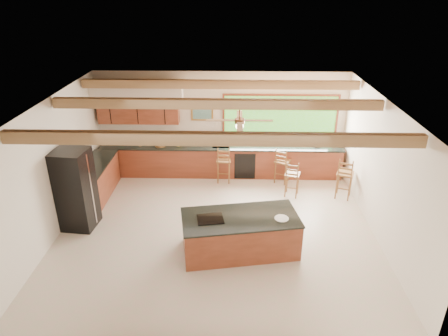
{
  "coord_description": "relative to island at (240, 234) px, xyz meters",
  "views": [
    {
      "loc": [
        0.38,
        -7.85,
        5.25
      ],
      "look_at": [
        0.15,
        0.8,
        1.19
      ],
      "focal_mm": 32.0,
      "sensor_mm": 36.0,
      "label": 1
    }
  ],
  "objects": [
    {
      "name": "bar_stool_c",
      "position": [
        1.23,
        3.21,
        0.21
      ],
      "size": [
        0.51,
        0.51,
        1.07
      ],
      "rotation": [
        0.0,
        0.0,
        -0.44
      ],
      "color": "brown",
      "rests_on": "ground"
    },
    {
      "name": "bar_stool_a",
      "position": [
        -0.43,
        3.21,
        0.23
      ],
      "size": [
        0.42,
        0.42,
        1.11
      ],
      "rotation": [
        0.0,
        0.0,
        -0.05
      ],
      "color": "brown",
      "rests_on": "ground"
    },
    {
      "name": "bar_stool_d",
      "position": [
        2.77,
        2.36,
        0.27
      ],
      "size": [
        0.54,
        0.54,
        1.16
      ],
      "rotation": [
        0.0,
        0.0,
        -0.37
      ],
      "color": "brown",
      "rests_on": "ground"
    },
    {
      "name": "refrigerator",
      "position": [
        -3.75,
        0.88,
        0.53
      ],
      "size": [
        0.82,
        0.8,
        1.91
      ],
      "rotation": [
        0.0,
        0.0,
        -0.1
      ],
      "color": "black",
      "rests_on": "ground"
    },
    {
      "name": "ground",
      "position": [
        -0.53,
        0.82,
        -0.42
      ],
      "size": [
        7.2,
        7.2,
        0.0
      ],
      "primitive_type": "plane",
      "color": "beige",
      "rests_on": "ground"
    },
    {
      "name": "room_shell",
      "position": [
        -0.7,
        1.47,
        1.79
      ],
      "size": [
        7.27,
        6.54,
        3.02
      ],
      "color": "beige",
      "rests_on": "ground"
    },
    {
      "name": "bar_stool_b",
      "position": [
        1.41,
        2.43,
        0.19
      ],
      "size": [
        0.46,
        0.46,
        1.04
      ],
      "rotation": [
        0.0,
        0.0,
        -0.27
      ],
      "color": "brown",
      "rests_on": "ground"
    },
    {
      "name": "counter_run",
      "position": [
        -1.35,
        3.34,
        0.04
      ],
      "size": [
        7.12,
        3.1,
        1.27
      ],
      "color": "brown",
      "rests_on": "ground"
    },
    {
      "name": "island",
      "position": [
        0.0,
        0.0,
        0.0
      ],
      "size": [
        2.57,
        1.53,
        0.86
      ],
      "rotation": [
        0.0,
        0.0,
        0.17
      ],
      "color": "brown",
      "rests_on": "ground"
    }
  ]
}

